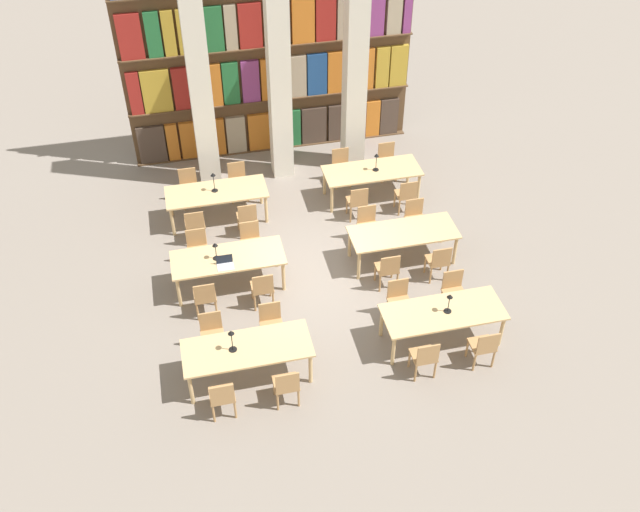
{
  "coord_description": "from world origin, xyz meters",
  "views": [
    {
      "loc": [
        -2.41,
        -10.66,
        9.9
      ],
      "look_at": [
        0.0,
        -0.23,
        0.68
      ],
      "focal_mm": 40.0,
      "sensor_mm": 36.0,
      "label": 1
    }
  ],
  "objects_px": {
    "pillar_center": "(278,58)",
    "laptop": "(225,264)",
    "chair_11": "(251,241)",
    "chair_1": "(212,333)",
    "pillar_left": "(197,66)",
    "chair_14": "(439,261)",
    "reading_table_5": "(372,173)",
    "chair_5": "(399,300)",
    "reading_table_2": "(228,260)",
    "chair_18": "(247,217)",
    "desk_lamp_0": "(232,337)",
    "chair_4": "(425,357)",
    "chair_15": "(415,218)",
    "chair_9": "(197,248)",
    "desk_lamp_2": "(215,248)",
    "desk_lamp_1": "(449,300)",
    "chair_10": "(262,288)",
    "reading_table_0": "(247,350)",
    "chair_13": "(368,224)",
    "chair_19": "(238,180)",
    "reading_table_4": "(217,194)",
    "chair_0": "(222,396)",
    "chair_23": "(387,160)",
    "pillar_right": "(356,50)",
    "chair_21": "(341,166)",
    "reading_table_3": "(403,235)",
    "chair_17": "(189,186)",
    "chair_7": "(454,291)",
    "chair_22": "(406,194)",
    "chair_6": "(484,346)",
    "reading_table_1": "(443,314)",
    "desk_lamp_4": "(376,159)",
    "chair_20": "(358,201)"
  },
  "relations": [
    {
      "from": "pillar_center",
      "to": "laptop",
      "type": "distance_m",
      "value": 4.98
    },
    {
      "from": "chair_11",
      "to": "chair_1",
      "type": "bearing_deg",
      "value": 66.09
    },
    {
      "from": "pillar_left",
      "to": "chair_14",
      "type": "height_order",
      "value": "pillar_left"
    },
    {
      "from": "reading_table_5",
      "to": "chair_5",
      "type": "bearing_deg",
      "value": -98.65
    },
    {
      "from": "reading_table_2",
      "to": "chair_18",
      "type": "xyz_separation_m",
      "value": [
        0.6,
        1.54,
        -0.2
      ]
    },
    {
      "from": "desk_lamp_0",
      "to": "chair_4",
      "type": "height_order",
      "value": "desk_lamp_0"
    },
    {
      "from": "chair_15",
      "to": "reading_table_5",
      "type": "bearing_deg",
      "value": -71.77
    },
    {
      "from": "desk_lamp_0",
      "to": "chair_9",
      "type": "xyz_separation_m",
      "value": [
        -0.33,
        3.17,
        -0.59
      ]
    },
    {
      "from": "desk_lamp_2",
      "to": "chair_5",
      "type": "bearing_deg",
      "value": -26.99
    },
    {
      "from": "desk_lamp_1",
      "to": "chair_10",
      "type": "bearing_deg",
      "value": 151.94
    },
    {
      "from": "reading_table_0",
      "to": "chair_13",
      "type": "height_order",
      "value": "chair_13"
    },
    {
      "from": "chair_19",
      "to": "pillar_left",
      "type": "bearing_deg",
      "value": -54.5
    },
    {
      "from": "laptop",
      "to": "reading_table_4",
      "type": "height_order",
      "value": "laptop"
    },
    {
      "from": "chair_0",
      "to": "laptop",
      "type": "xyz_separation_m",
      "value": [
        0.45,
        2.92,
        0.31
      ]
    },
    {
      "from": "pillar_left",
      "to": "laptop",
      "type": "relative_size",
      "value": 18.75
    },
    {
      "from": "chair_19",
      "to": "chair_23",
      "type": "xyz_separation_m",
      "value": [
        3.62,
        0.03,
        0.0
      ]
    },
    {
      "from": "pillar_right",
      "to": "chair_21",
      "type": "relative_size",
      "value": 6.77
    },
    {
      "from": "reading_table_2",
      "to": "chair_14",
      "type": "bearing_deg",
      "value": -10.27
    },
    {
      "from": "desk_lamp_1",
      "to": "reading_table_3",
      "type": "relative_size",
      "value": 0.19
    },
    {
      "from": "chair_18",
      "to": "reading_table_5",
      "type": "distance_m",
      "value": 3.12
    },
    {
      "from": "chair_14",
      "to": "chair_17",
      "type": "relative_size",
      "value": 1.0
    },
    {
      "from": "laptop",
      "to": "chair_13",
      "type": "relative_size",
      "value": 0.36
    },
    {
      "from": "chair_1",
      "to": "desk_lamp_0",
      "type": "bearing_deg",
      "value": 112.36
    },
    {
      "from": "desk_lamp_1",
      "to": "reading_table_5",
      "type": "height_order",
      "value": "desk_lamp_1"
    },
    {
      "from": "reading_table_5",
      "to": "chair_7",
      "type": "bearing_deg",
      "value": -82.78
    },
    {
      "from": "chair_11",
      "to": "chair_15",
      "type": "bearing_deg",
      "value": 179.67
    },
    {
      "from": "reading_table_3",
      "to": "chair_19",
      "type": "height_order",
      "value": "chair_19"
    },
    {
      "from": "reading_table_0",
      "to": "chair_4",
      "type": "distance_m",
      "value": 3.08
    },
    {
      "from": "chair_13",
      "to": "chair_15",
      "type": "height_order",
      "value": "same"
    },
    {
      "from": "reading_table_3",
      "to": "chair_22",
      "type": "bearing_deg",
      "value": 69.07
    },
    {
      "from": "chair_21",
      "to": "chair_22",
      "type": "bearing_deg",
      "value": 127.93
    },
    {
      "from": "chair_14",
      "to": "desk_lamp_0",
      "type": "bearing_deg",
      "value": -158.89
    },
    {
      "from": "chair_0",
      "to": "chair_21",
      "type": "distance_m",
      "value": 7.17
    },
    {
      "from": "reading_table_0",
      "to": "chair_14",
      "type": "bearing_deg",
      "value": 22.23
    },
    {
      "from": "desk_lamp_2",
      "to": "desk_lamp_1",
      "type": "bearing_deg",
      "value": -31.65
    },
    {
      "from": "chair_15",
      "to": "chair_17",
      "type": "relative_size",
      "value": 1.0
    },
    {
      "from": "chair_21",
      "to": "chair_15",
      "type": "bearing_deg",
      "value": 114.52
    },
    {
      "from": "desk_lamp_2",
      "to": "chair_6",
      "type": "bearing_deg",
      "value": -35.64
    },
    {
      "from": "reading_table_4",
      "to": "reading_table_0",
      "type": "bearing_deg",
      "value": -90.32
    },
    {
      "from": "chair_6",
      "to": "chair_9",
      "type": "height_order",
      "value": "same"
    },
    {
      "from": "desk_lamp_0",
      "to": "reading_table_3",
      "type": "height_order",
      "value": "desk_lamp_0"
    },
    {
      "from": "reading_table_1",
      "to": "chair_18",
      "type": "xyz_separation_m",
      "value": [
        -3.01,
        3.91,
        -0.2
      ]
    },
    {
      "from": "reading_table_1",
      "to": "desk_lamp_1",
      "type": "relative_size",
      "value": 5.28
    },
    {
      "from": "pillar_left",
      "to": "desk_lamp_4",
      "type": "relative_size",
      "value": 13.67
    },
    {
      "from": "reading_table_3",
      "to": "chair_1",
      "type": "bearing_deg",
      "value": -157.83
    },
    {
      "from": "chair_20",
      "to": "chair_19",
      "type": "bearing_deg",
      "value": 150.1
    },
    {
      "from": "desk_lamp_4",
      "to": "chair_14",
      "type": "bearing_deg",
      "value": -81.72
    },
    {
      "from": "desk_lamp_0",
      "to": "chair_17",
      "type": "relative_size",
      "value": 0.53
    },
    {
      "from": "chair_1",
      "to": "chair_23",
      "type": "distance_m",
      "value": 6.71
    },
    {
      "from": "reading_table_1",
      "to": "chair_22",
      "type": "xyz_separation_m",
      "value": [
        0.62,
        3.94,
        -0.2
      ]
    }
  ]
}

